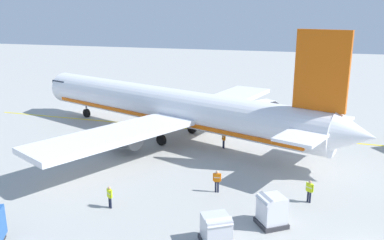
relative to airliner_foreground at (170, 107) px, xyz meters
name	(u,v)px	position (x,y,z in m)	size (l,w,h in m)	color
airliner_foreground	(170,107)	(0.00, 0.00, 0.00)	(33.77, 40.28, 11.90)	white
service_truck_baggage	(270,112)	(10.11, -9.49, -2.20)	(5.09, 5.78, 2.53)	white
cargo_container_near	(216,230)	(-18.66, -9.73, -2.50)	(2.41, 2.41, 1.90)	#333338
cargo_container_mid	(271,211)	(-15.55, -12.56, -2.38)	(2.37, 2.37, 2.12)	#333338
crew_marshaller	(217,179)	(-11.85, -8.09, -2.36)	(0.30, 0.62, 1.75)	#191E33
crew_loader_left	(310,190)	(-11.50, -14.79, -2.40)	(0.43, 0.55, 1.68)	#191E33
crew_loader_right	(224,138)	(-1.82, -6.29, -2.34)	(0.53, 0.45, 1.77)	#191E33
crew_supervisor	(110,195)	(-16.50, -1.59, -2.44)	(0.45, 0.53, 1.61)	#191E33
apron_guide_line	(219,131)	(3.79, -4.47, -3.39)	(0.30, 60.00, 0.01)	yellow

